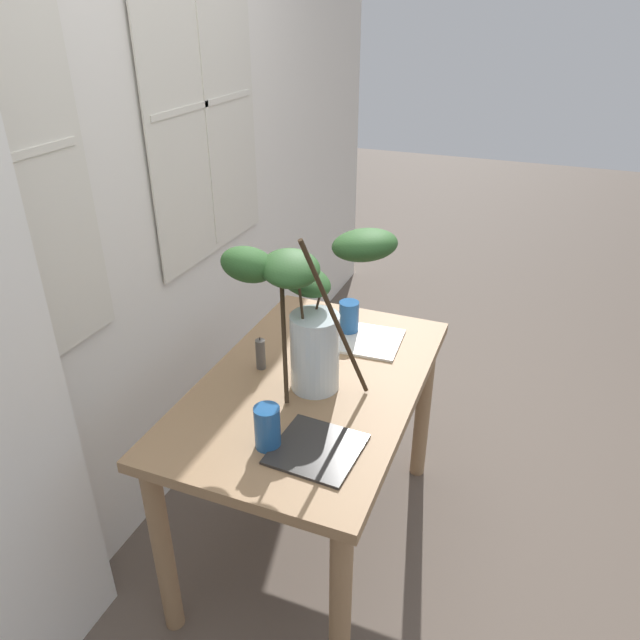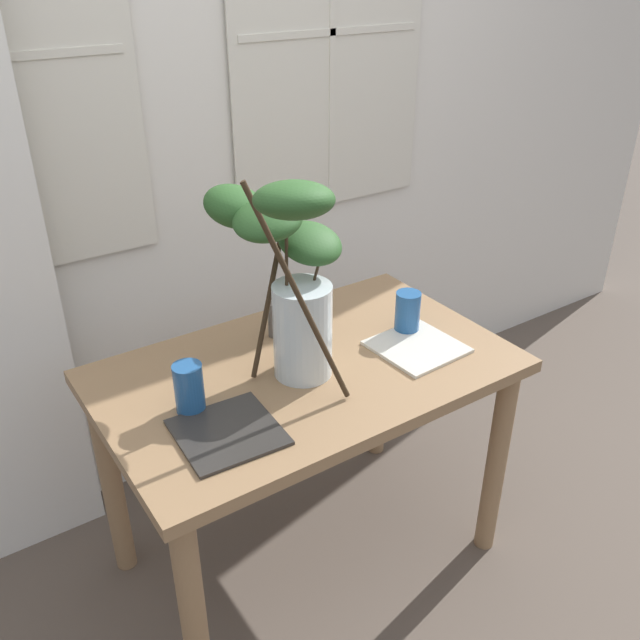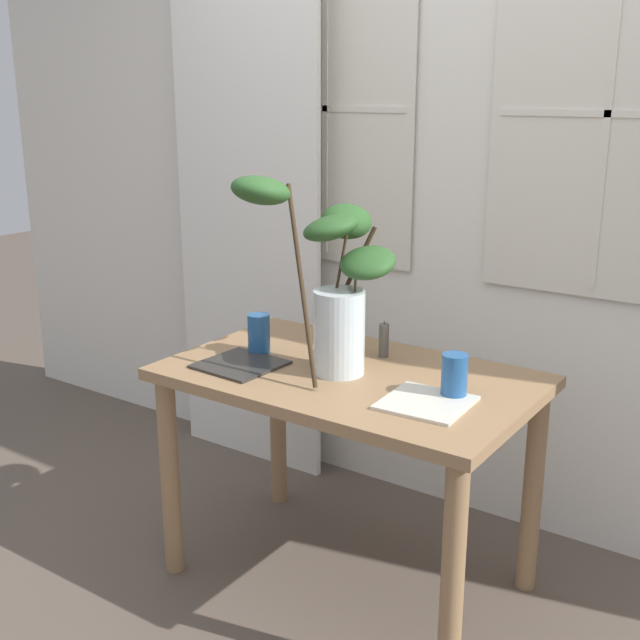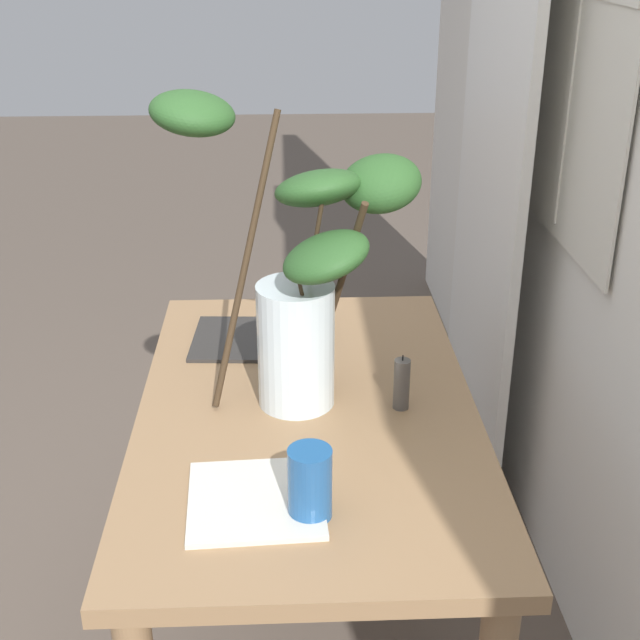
{
  "view_description": "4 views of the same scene",
  "coord_description": "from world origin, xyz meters",
  "px_view_note": "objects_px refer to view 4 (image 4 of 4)",
  "views": [
    {
      "loc": [
        -1.63,
        -0.68,
        1.97
      ],
      "look_at": [
        -0.08,
        -0.06,
        1.07
      ],
      "focal_mm": 33.7,
      "sensor_mm": 36.0,
      "label": 1
    },
    {
      "loc": [
        -0.9,
        -1.42,
        1.86
      ],
      "look_at": [
        0.02,
        -0.05,
        0.94
      ],
      "focal_mm": 38.16,
      "sensor_mm": 36.0,
      "label": 2
    },
    {
      "loc": [
        1.33,
        -2.1,
        1.68
      ],
      "look_at": [
        -0.08,
        -0.05,
        0.95
      ],
      "focal_mm": 45.16,
      "sensor_mm": 36.0,
      "label": 3
    },
    {
      "loc": [
        1.63,
        -0.04,
        1.74
      ],
      "look_at": [
        -0.03,
        0.03,
        0.97
      ],
      "focal_mm": 48.39,
      "sensor_mm": 36.0,
      "label": 4
    }
  ],
  "objects_px": {
    "drinking_glass_blue_left": "(299,309)",
    "plate_square_left": "(243,339)",
    "vase_with_branches": "(301,266)",
    "pillar_candle": "(402,384)",
    "plate_square_right": "(256,500)",
    "dining_table": "(308,455)",
    "drinking_glass_blue_right": "(310,483)"
  },
  "relations": [
    {
      "from": "drinking_glass_blue_left",
      "to": "plate_square_left",
      "type": "bearing_deg",
      "value": -76.84
    },
    {
      "from": "vase_with_branches",
      "to": "plate_square_left",
      "type": "distance_m",
      "value": 0.43
    },
    {
      "from": "pillar_candle",
      "to": "plate_square_right",
      "type": "bearing_deg",
      "value": -43.52
    },
    {
      "from": "dining_table",
      "to": "drinking_glass_blue_right",
      "type": "xyz_separation_m",
      "value": [
        0.38,
        -0.01,
        0.19
      ]
    },
    {
      "from": "plate_square_right",
      "to": "drinking_glass_blue_right",
      "type": "bearing_deg",
      "value": 67.2
    },
    {
      "from": "vase_with_branches",
      "to": "plate_square_right",
      "type": "relative_size",
      "value": 2.7
    },
    {
      "from": "pillar_candle",
      "to": "plate_square_left",
      "type": "bearing_deg",
      "value": -134.18
    },
    {
      "from": "drinking_glass_blue_right",
      "to": "plate_square_right",
      "type": "bearing_deg",
      "value": -112.8
    },
    {
      "from": "drinking_glass_blue_right",
      "to": "plate_square_right",
      "type": "distance_m",
      "value": 0.12
    },
    {
      "from": "dining_table",
      "to": "drinking_glass_blue_left",
      "type": "height_order",
      "value": "drinking_glass_blue_left"
    },
    {
      "from": "plate_square_left",
      "to": "pillar_candle",
      "type": "height_order",
      "value": "pillar_candle"
    },
    {
      "from": "dining_table",
      "to": "drinking_glass_blue_right",
      "type": "bearing_deg",
      "value": -1.07
    },
    {
      "from": "vase_with_branches",
      "to": "pillar_candle",
      "type": "relative_size",
      "value": 5.18
    },
    {
      "from": "vase_with_branches",
      "to": "pillar_candle",
      "type": "distance_m",
      "value": 0.34
    },
    {
      "from": "dining_table",
      "to": "drinking_glass_blue_left",
      "type": "xyz_separation_m",
      "value": [
        -0.37,
        -0.01,
        0.19
      ]
    },
    {
      "from": "plate_square_left",
      "to": "pillar_candle",
      "type": "xyz_separation_m",
      "value": [
        0.35,
        0.36,
        0.05
      ]
    },
    {
      "from": "drinking_glass_blue_right",
      "to": "pillar_candle",
      "type": "distance_m",
      "value": 0.42
    },
    {
      "from": "drinking_glass_blue_right",
      "to": "drinking_glass_blue_left",
      "type": "bearing_deg",
      "value": -179.75
    },
    {
      "from": "drinking_glass_blue_left",
      "to": "plate_square_right",
      "type": "xyz_separation_m",
      "value": [
        0.71,
        -0.1,
        -0.06
      ]
    },
    {
      "from": "plate_square_left",
      "to": "plate_square_right",
      "type": "height_order",
      "value": "same"
    },
    {
      "from": "drinking_glass_blue_right",
      "to": "pillar_candle",
      "type": "bearing_deg",
      "value": 150.16
    },
    {
      "from": "dining_table",
      "to": "drinking_glass_blue_left",
      "type": "relative_size",
      "value": 8.62
    },
    {
      "from": "drinking_glass_blue_right",
      "to": "plate_square_left",
      "type": "xyz_separation_m",
      "value": [
        -0.71,
        -0.15,
        -0.06
      ]
    },
    {
      "from": "vase_with_branches",
      "to": "plate_square_left",
      "type": "xyz_separation_m",
      "value": [
        -0.28,
        -0.14,
        -0.3
      ]
    },
    {
      "from": "vase_with_branches",
      "to": "plate_square_right",
      "type": "height_order",
      "value": "vase_with_branches"
    },
    {
      "from": "drinking_glass_blue_left",
      "to": "pillar_candle",
      "type": "xyz_separation_m",
      "value": [
        0.38,
        0.21,
        -0.01
      ]
    },
    {
      "from": "plate_square_right",
      "to": "pillar_candle",
      "type": "relative_size",
      "value": 1.92
    },
    {
      "from": "dining_table",
      "to": "drinking_glass_blue_right",
      "type": "relative_size",
      "value": 8.83
    },
    {
      "from": "drinking_glass_blue_left",
      "to": "drinking_glass_blue_right",
      "type": "relative_size",
      "value": 1.02
    },
    {
      "from": "vase_with_branches",
      "to": "plate_square_left",
      "type": "relative_size",
      "value": 2.65
    },
    {
      "from": "pillar_candle",
      "to": "drinking_glass_blue_left",
      "type": "bearing_deg",
      "value": -150.77
    },
    {
      "from": "vase_with_branches",
      "to": "drinking_glass_blue_right",
      "type": "height_order",
      "value": "vase_with_branches"
    }
  ]
}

